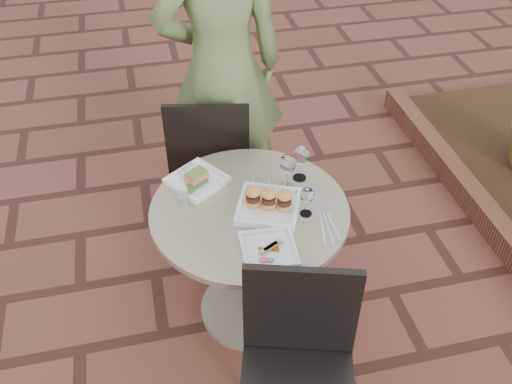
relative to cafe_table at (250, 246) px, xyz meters
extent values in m
plane|color=brown|center=(-0.05, -0.05, -0.48)|extent=(60.00, 60.00, 0.00)
cylinder|color=gray|center=(0.00, 0.00, -0.46)|extent=(0.52, 0.52, 0.04)
cylinder|color=gray|center=(0.00, 0.00, -0.13)|extent=(0.08, 0.08, 0.70)
cylinder|color=tan|center=(0.00, 0.00, 0.23)|extent=(0.90, 0.90, 0.03)
cube|color=black|center=(-0.06, 0.78, -0.03)|extent=(0.52, 0.52, 0.03)
cube|color=black|center=(-0.10, 0.58, 0.22)|extent=(0.44, 0.12, 0.46)
cylinder|color=black|center=(0.17, 0.92, -0.26)|extent=(0.02, 0.02, 0.44)
cylinder|color=black|center=(-0.20, 1.00, -0.26)|extent=(0.02, 0.02, 0.44)
cylinder|color=black|center=(0.09, 0.55, -0.26)|extent=(0.02, 0.02, 0.44)
cylinder|color=black|center=(-0.28, 0.63, -0.26)|extent=(0.02, 0.02, 0.44)
cube|color=black|center=(0.07, -0.57, 0.22)|extent=(0.43, 0.16, 0.46)
cylinder|color=black|center=(-0.11, -0.53, -0.26)|extent=(0.02, 0.02, 0.44)
cylinder|color=black|center=(0.25, -0.64, -0.26)|extent=(0.02, 0.02, 0.44)
imported|color=#526336|center=(0.04, 0.86, 0.48)|extent=(0.71, 0.48, 1.92)
cube|color=white|center=(-0.20, 0.23, 0.25)|extent=(0.32, 0.32, 0.01)
cube|color=#D7644C|center=(-0.20, 0.23, 0.28)|extent=(0.12, 0.11, 0.03)
cube|color=#52652D|center=(-0.20, 0.23, 0.31)|extent=(0.11, 0.11, 0.01)
cube|color=white|center=(0.08, -0.02, 0.25)|extent=(0.35, 0.35, 0.01)
cube|color=white|center=(0.02, -0.28, 0.25)|extent=(0.23, 0.23, 0.01)
ellipsoid|color=#DA597D|center=(-0.02, -0.33, 0.26)|extent=(0.04, 0.03, 0.02)
cylinder|color=white|center=(0.24, -0.09, 0.25)|extent=(0.05, 0.05, 0.00)
cylinder|color=white|center=(0.24, -0.09, 0.28)|extent=(0.01, 0.01, 0.07)
ellipsoid|color=white|center=(0.24, -0.09, 0.36)|extent=(0.06, 0.06, 0.08)
cylinder|color=white|center=(0.24, -0.09, 0.35)|extent=(0.05, 0.05, 0.04)
cylinder|color=white|center=(0.20, 0.11, 0.25)|extent=(0.07, 0.07, 0.00)
cylinder|color=white|center=(0.20, 0.11, 0.29)|extent=(0.01, 0.01, 0.08)
ellipsoid|color=white|center=(0.20, 0.11, 0.38)|extent=(0.08, 0.08, 0.10)
cylinder|color=white|center=(0.28, 0.16, 0.25)|extent=(0.06, 0.06, 0.00)
cylinder|color=white|center=(0.28, 0.16, 0.29)|extent=(0.01, 0.01, 0.08)
ellipsoid|color=white|center=(0.28, 0.16, 0.38)|extent=(0.08, 0.08, 0.10)
cylinder|color=silver|center=(-0.28, 0.11, 0.27)|extent=(0.06, 0.06, 0.04)
cube|color=brown|center=(1.55, 0.25, -0.41)|extent=(0.12, 3.00, 0.15)
camera|label=1|loc=(-0.40, -1.85, 1.96)|focal=40.00mm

